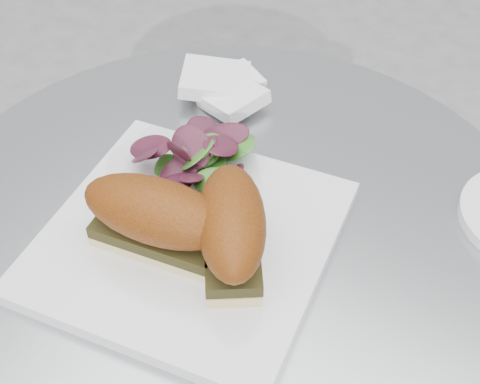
{
  "coord_description": "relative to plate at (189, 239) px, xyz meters",
  "views": [
    {
      "loc": [
        0.27,
        -0.41,
        1.27
      ],
      "look_at": [
        0.01,
        0.02,
        0.77
      ],
      "focal_mm": 50.0,
      "sensor_mm": 36.0,
      "label": 1
    }
  ],
  "objects": [
    {
      "name": "salad",
      "position": [
        -0.05,
        0.09,
        0.03
      ],
      "size": [
        0.11,
        0.11,
        0.05
      ],
      "primitive_type": null,
      "color": "#3E832B",
      "rests_on": "plate"
    },
    {
      "name": "sandwich_left",
      "position": [
        -0.02,
        -0.03,
        0.05
      ],
      "size": [
        0.16,
        0.09,
        0.08
      ],
      "rotation": [
        0.0,
        0.0,
        0.15
      ],
      "color": "#EEE395",
      "rests_on": "plate"
    },
    {
      "name": "sandwich_right",
      "position": [
        0.05,
        -0.0,
        0.05
      ],
      "size": [
        0.14,
        0.16,
        0.08
      ],
      "rotation": [
        0.0,
        0.0,
        -0.98
      ],
      "color": "#EEE395",
      "rests_on": "plate"
    },
    {
      "name": "table",
      "position": [
        0.02,
        0.05,
        -0.25
      ],
      "size": [
        0.7,
        0.7,
        0.73
      ],
      "color": "#A5A8AC",
      "rests_on": "ground"
    },
    {
      "name": "napkin",
      "position": [
        -0.1,
        0.23,
        0.0
      ],
      "size": [
        0.14,
        0.14,
        0.02
      ],
      "primitive_type": null,
      "rotation": [
        0.0,
        0.0,
        0.18
      ],
      "color": "white",
      "rests_on": "table"
    },
    {
      "name": "plate",
      "position": [
        0.0,
        0.0,
        0.0
      ],
      "size": [
        0.32,
        0.32,
        0.02
      ],
      "primitive_type": "cube",
      "rotation": [
        0.0,
        0.0,
        0.14
      ],
      "color": "white",
      "rests_on": "table"
    }
  ]
}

